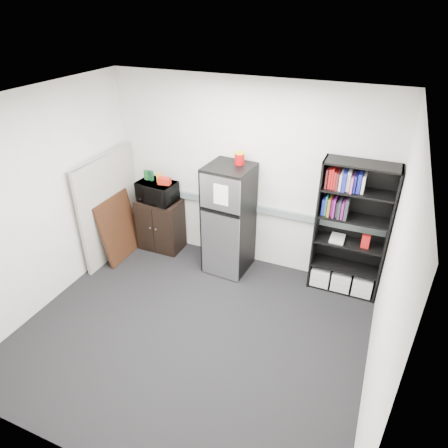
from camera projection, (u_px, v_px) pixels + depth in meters
name	position (u px, v px, depth m)	size (l,w,h in m)	color
floor	(193.00, 331.00, 4.86)	(4.00, 4.00, 0.00)	black
wall_back	(245.00, 177.00, 5.59)	(4.00, 0.02, 2.70)	silver
wall_right	(389.00, 283.00, 3.51)	(0.02, 3.50, 2.70)	silver
wall_left	(42.00, 203.00, 4.86)	(0.02, 3.50, 2.70)	silver
ceiling	(181.00, 106.00, 3.52)	(4.00, 3.50, 0.02)	white
electrical_raceway	(244.00, 206.00, 5.79)	(3.92, 0.05, 0.10)	slate
wall_note	(222.00, 160.00, 5.60)	(0.14, 0.00, 0.10)	white
bookshelf	(351.00, 231.00, 5.14)	(0.90, 0.34, 1.85)	black
cubicle_partition	(110.00, 207.00, 5.96)	(0.06, 1.30, 1.62)	gray
cabinet	(161.00, 224.00, 6.29)	(0.67, 0.45, 0.84)	black
microwave	(157.00, 192.00, 5.99)	(0.56, 0.38, 0.31)	black
snack_box_a	(147.00, 175.00, 5.97)	(0.07, 0.05, 0.15)	#195A27
snack_box_b	(151.00, 176.00, 5.94)	(0.07, 0.05, 0.15)	#0C371F
snack_box_c	(159.00, 177.00, 5.90)	(0.07, 0.05, 0.14)	#C69112
snack_bag	(164.00, 181.00, 5.83)	(0.18, 0.10, 0.10)	red
refrigerator	(229.00, 220.00, 5.63)	(0.65, 0.67, 1.61)	black
coffee_can	(240.00, 157.00, 5.26)	(0.14, 0.14, 0.18)	#AE080C
framed_poster	(119.00, 228.00, 6.06)	(0.22, 0.77, 0.98)	black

